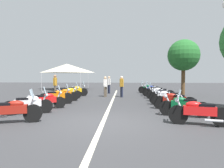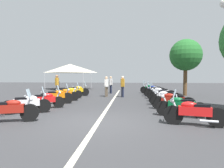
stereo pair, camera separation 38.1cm
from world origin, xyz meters
name	(u,v)px [view 1 (the left image)]	position (x,y,z in m)	size (l,w,h in m)	color
ground_plane	(103,122)	(0.00, 0.00, 0.00)	(80.00, 80.00, 0.00)	#38383A
lane_centre_stripe	(111,103)	(4.78, 0.00, 0.00)	(20.50, 0.16, 0.01)	beige
motorcycle_left_row_0	(11,110)	(-0.36, 3.23, 0.47)	(0.90, 2.06, 1.22)	black
motorcycle_left_row_1	(29,104)	(1.24, 3.43, 0.46)	(1.06, 1.94, 1.20)	black
motorcycle_left_row_2	(46,100)	(2.52, 3.21, 0.46)	(1.09, 1.89, 1.19)	black
motorcycle_left_row_3	(57,96)	(4.16, 3.24, 0.48)	(0.91, 1.96, 1.23)	black
motorcycle_left_row_4	(63,94)	(5.48, 3.29, 0.45)	(0.84, 2.09, 0.99)	black
motorcycle_left_row_5	(68,93)	(6.90, 3.35, 0.46)	(0.87, 1.95, 1.19)	black
motorcycle_left_row_6	(75,91)	(8.48, 3.21, 0.47)	(0.94, 2.02, 1.22)	black
motorcycle_right_row_0	(198,112)	(-0.24, -3.29, 0.47)	(0.80, 2.00, 1.22)	black
motorcycle_right_row_1	(184,106)	(1.15, -3.25, 0.46)	(0.84, 2.00, 1.00)	black
motorcycle_right_row_2	(174,101)	(2.66, -3.26, 0.47)	(0.97, 2.02, 1.02)	black
motorcycle_right_row_3	(167,98)	(4.00, -3.23, 0.46)	(1.00, 1.95, 1.01)	black
motorcycle_right_row_4	(164,95)	(5.42, -3.38, 0.46)	(1.03, 1.99, 1.00)	black
motorcycle_right_row_5	(160,92)	(7.07, -3.40, 0.48)	(0.89, 2.08, 1.23)	black
motorcycle_right_row_6	(155,91)	(8.56, -3.30, 0.48)	(1.02, 2.00, 1.23)	black
motorcycle_right_row_7	(153,90)	(9.99, -3.37, 0.46)	(0.96, 1.92, 1.01)	black
motorcycle_right_row_8	(149,88)	(11.41, -3.24, 0.48)	(0.93, 2.07, 1.23)	black
bystander_1	(55,84)	(8.56, 4.95, 1.05)	(0.51, 0.32, 1.79)	brown
bystander_2	(105,85)	(8.26, 0.70, 0.97)	(0.48, 0.32, 1.65)	brown
bystander_3	(122,85)	(8.11, -0.62, 0.99)	(0.49, 0.32, 1.69)	#1E2338
bystander_4	(109,83)	(11.23, 0.62, 0.97)	(0.46, 0.32, 1.66)	#1E2338
roadside_tree_1	(184,56)	(9.78, -5.94, 3.45)	(2.69, 2.69, 4.82)	brown
event_tent	(67,68)	(16.26, 6.31, 2.65)	(5.02, 5.02, 3.20)	beige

